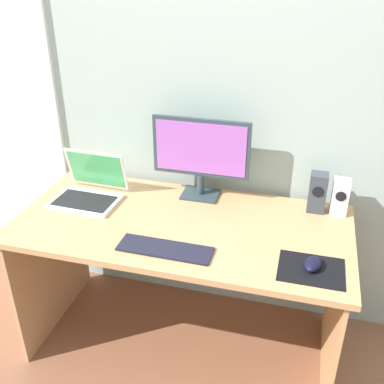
# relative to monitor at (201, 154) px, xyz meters

# --- Properties ---
(ground_plane) EXTENTS (8.00, 8.00, 0.00)m
(ground_plane) POSITION_rel_monitor_xyz_m (-0.02, -0.27, -0.95)
(ground_plane) COLOR brown
(wall_back) EXTENTS (6.00, 0.04, 2.50)m
(wall_back) POSITION_rel_monitor_xyz_m (-0.02, 0.15, 0.30)
(wall_back) COLOR #A0B2AB
(wall_back) RESTS_ON ground_plane
(desk) EXTENTS (1.50, 0.72, 0.73)m
(desk) POSITION_rel_monitor_xyz_m (-0.02, -0.27, -0.37)
(desk) COLOR tan
(desk) RESTS_ON ground_plane
(monitor) EXTENTS (0.47, 0.14, 0.40)m
(monitor) POSITION_rel_monitor_xyz_m (0.00, 0.00, 0.00)
(monitor) COLOR #2E3B42
(monitor) RESTS_ON desk
(speaker_right) EXTENTS (0.07, 0.07, 0.17)m
(speaker_right) POSITION_rel_monitor_xyz_m (0.66, 0.00, -0.14)
(speaker_right) COLOR white
(speaker_right) RESTS_ON desk
(speaker_near_monitor) EXTENTS (0.08, 0.08, 0.19)m
(speaker_near_monitor) POSITION_rel_monitor_xyz_m (0.55, 0.00, -0.13)
(speaker_near_monitor) COLOR #383D48
(speaker_near_monitor) RESTS_ON desk
(laptop) EXTENTS (0.32, 0.28, 0.22)m
(laptop) POSITION_rel_monitor_xyz_m (-0.52, -0.17, -0.18)
(laptop) COLOR white
(laptop) RESTS_ON desk
(keyboard_external) EXTENTS (0.39, 0.12, 0.01)m
(keyboard_external) POSITION_rel_monitor_xyz_m (-0.03, -0.49, -0.22)
(keyboard_external) COLOR black
(keyboard_external) RESTS_ON desk
(mousepad) EXTENTS (0.25, 0.20, 0.00)m
(mousepad) POSITION_rel_monitor_xyz_m (0.55, -0.46, -0.22)
(mousepad) COLOR black
(mousepad) RESTS_ON desk
(mouse) EXTENTS (0.08, 0.11, 0.04)m
(mouse) POSITION_rel_monitor_xyz_m (0.56, -0.45, -0.20)
(mouse) COLOR black
(mouse) RESTS_ON mousepad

